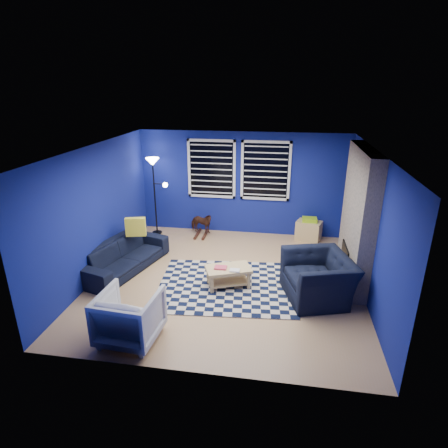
% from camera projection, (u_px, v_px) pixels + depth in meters
% --- Properties ---
extents(floor, '(5.00, 5.00, 0.00)m').
position_uv_depth(floor, '(226.00, 280.00, 7.20)').
color(floor, tan).
rests_on(floor, ground).
extents(ceiling, '(5.00, 5.00, 0.00)m').
position_uv_depth(ceiling, '(227.00, 149.00, 6.32)').
color(ceiling, white).
rests_on(ceiling, wall_back).
extents(wall_back, '(5.00, 0.00, 5.00)m').
position_uv_depth(wall_back, '(242.00, 184.00, 9.07)').
color(wall_back, navy).
rests_on(wall_back, floor).
extents(wall_left, '(0.00, 5.00, 5.00)m').
position_uv_depth(wall_left, '(97.00, 212.00, 7.13)').
color(wall_left, navy).
rests_on(wall_left, floor).
extents(wall_right, '(0.00, 5.00, 5.00)m').
position_uv_depth(wall_right, '(371.00, 227.00, 6.38)').
color(wall_right, navy).
rests_on(wall_right, floor).
extents(fireplace, '(0.65, 2.00, 2.50)m').
position_uv_depth(fireplace, '(357.00, 219.00, 6.89)').
color(fireplace, gray).
rests_on(fireplace, floor).
extents(window_left, '(1.17, 0.06, 1.42)m').
position_uv_depth(window_left, '(211.00, 169.00, 9.02)').
color(window_left, black).
rests_on(window_left, wall_back).
extents(window_right, '(1.17, 0.06, 1.42)m').
position_uv_depth(window_right, '(266.00, 171.00, 8.82)').
color(window_right, black).
rests_on(window_right, wall_back).
extents(tv, '(0.07, 1.00, 0.58)m').
position_uv_depth(tv, '(351.00, 188.00, 8.18)').
color(tv, black).
rests_on(tv, wall_right).
extents(rug, '(2.67, 2.22, 0.02)m').
position_uv_depth(rug, '(226.00, 286.00, 6.98)').
color(rug, black).
rests_on(rug, floor).
extents(sofa, '(2.21, 1.33, 0.60)m').
position_uv_depth(sofa, '(124.00, 256.00, 7.51)').
color(sofa, black).
rests_on(sofa, floor).
extents(armchair_big, '(1.44, 1.34, 0.78)m').
position_uv_depth(armchair_big, '(318.00, 278.00, 6.49)').
color(armchair_big, black).
rests_on(armchair_big, floor).
extents(armchair_bent, '(0.89, 0.91, 0.78)m').
position_uv_depth(armchair_bent, '(130.00, 316.00, 5.41)').
color(armchair_bent, gray).
rests_on(armchair_bent, floor).
extents(rocking_horse, '(0.42, 0.66, 0.52)m').
position_uv_depth(rocking_horse, '(201.00, 223.00, 9.17)').
color(rocking_horse, '#402014').
rests_on(rocking_horse, floor).
extents(coffee_table, '(0.92, 0.73, 0.41)m').
position_uv_depth(coffee_table, '(228.00, 273.00, 6.87)').
color(coffee_table, tan).
rests_on(coffee_table, rug).
extents(cabinet, '(0.65, 0.54, 0.56)m').
position_uv_depth(cabinet, '(309.00, 230.00, 8.94)').
color(cabinet, tan).
rests_on(cabinet, floor).
extents(floor_lamp, '(0.52, 0.32, 1.90)m').
position_uv_depth(floor_lamp, '(154.00, 172.00, 8.88)').
color(floor_lamp, black).
rests_on(floor_lamp, floor).
extents(throw_pillow, '(0.42, 0.21, 0.38)m').
position_uv_depth(throw_pillow, '(136.00, 227.00, 7.63)').
color(throw_pillow, yellow).
rests_on(throw_pillow, sofa).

